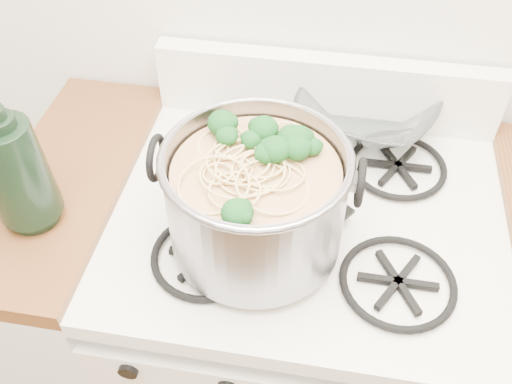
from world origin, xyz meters
name	(u,v)px	position (x,y,z in m)	size (l,w,h in m)	color
gas_range	(297,335)	(0.00, 1.26, 0.44)	(0.76, 0.66, 0.92)	white
counter_left	(106,300)	(-0.51, 1.26, 0.46)	(0.25, 0.65, 0.92)	silver
stock_pot	(256,200)	(-0.09, 1.16, 1.03)	(0.35, 0.32, 0.21)	gray
spatula	(318,211)	(0.02, 1.24, 0.94)	(0.29, 0.31, 0.02)	black
glass_bowl	(367,115)	(0.10, 1.54, 0.94)	(0.12, 0.12, 0.03)	white
bottle	(11,158)	(-0.51, 1.14, 1.07)	(0.12, 0.12, 0.31)	black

